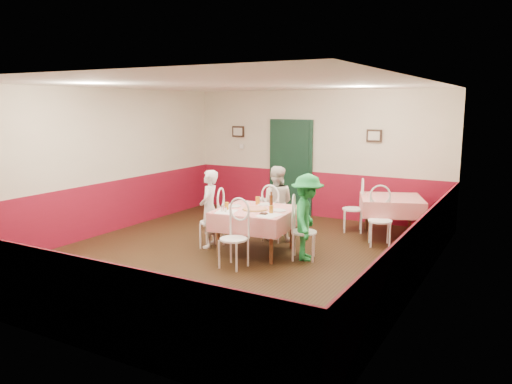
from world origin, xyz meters
The scene contains 39 objects.
floor centered at (0.00, 0.00, 0.00)m, with size 7.00×7.00×0.00m, color black.
ceiling centered at (0.00, 0.00, 2.80)m, with size 7.00×7.00×0.00m, color white.
back_wall centered at (0.00, 3.50, 1.40)m, with size 6.00×0.10×2.80m, color beige.
front_wall centered at (0.00, -3.50, 1.40)m, with size 6.00×0.10×2.80m, color beige.
left_wall centered at (-3.00, 0.00, 1.40)m, with size 0.10×7.00×2.80m, color beige.
right_wall centered at (3.00, 0.00, 1.40)m, with size 0.10×7.00×2.80m, color beige.
wainscot_back centered at (0.00, 3.48, 0.50)m, with size 6.00×0.03×1.00m, color maroon.
wainscot_front centered at (0.00, -3.48, 0.50)m, with size 6.00×0.03×1.00m, color maroon.
wainscot_left centered at (-2.98, 0.00, 0.50)m, with size 0.03×7.00×1.00m, color maroon.
wainscot_right centered at (2.98, 0.00, 0.50)m, with size 0.03×7.00×1.00m, color maroon.
door centered at (-0.60, 3.45, 1.05)m, with size 0.96×0.06×2.10m, color black.
picture_left centered at (-2.00, 3.45, 1.85)m, with size 0.32×0.03×0.26m, color black.
picture_right centered at (1.30, 3.45, 1.85)m, with size 0.32×0.03×0.26m, color black.
thermostat centered at (-1.90, 3.45, 1.50)m, with size 0.10×0.03×0.10m, color white.
main_table centered at (0.23, 0.35, 0.38)m, with size 1.22×1.22×0.77m, color red.
second_table centered at (1.94, 2.56, 0.38)m, with size 1.12×1.12×0.77m, color red.
chair_left centered at (-0.61, 0.27, 0.45)m, with size 0.42×0.42×0.90m, color white, non-canonical shape.
chair_right centered at (1.08, 0.43, 0.45)m, with size 0.42×0.42×0.90m, color white, non-canonical shape.
chair_far centered at (0.15, 1.20, 0.45)m, with size 0.42×0.42×0.90m, color white, non-canonical shape.
chair_near centered at (0.31, -0.50, 0.45)m, with size 0.42×0.42×0.90m, color white, non-canonical shape.
chair_second_a centered at (1.19, 2.56, 0.45)m, with size 0.42×0.42×0.90m, color white, non-canonical shape.
chair_second_b centered at (1.94, 1.81, 0.45)m, with size 0.42×0.42×0.90m, color white, non-canonical shape.
pizza centered at (0.25, 0.28, 0.77)m, with size 0.40×0.40×0.03m, color #B74723.
plate_left centered at (-0.20, 0.34, 0.77)m, with size 0.25×0.25×0.01m, color white.
plate_right centered at (0.63, 0.41, 0.77)m, with size 0.25×0.25×0.01m, color white.
plate_far centered at (0.19, 0.74, 0.77)m, with size 0.25×0.25×0.01m, color white.
glass_a centered at (-0.17, 0.06, 0.82)m, with size 0.07×0.07×0.13m, color #BF7219.
glass_b centered at (0.60, 0.19, 0.82)m, with size 0.07×0.07×0.12m, color #BF7219.
glass_c centered at (0.07, 0.71, 0.83)m, with size 0.07×0.07×0.14m, color #BF7219.
beer_bottle centered at (0.32, 0.74, 0.87)m, with size 0.06×0.06×0.22m, color #381C0A.
shaker_a centered at (-0.15, -0.10, 0.81)m, with size 0.04×0.04×0.09m, color silver.
shaker_b centered at (-0.07, -0.12, 0.81)m, with size 0.04×0.04×0.09m, color silver.
shaker_c centered at (-0.17, -0.05, 0.81)m, with size 0.04×0.04×0.09m, color #B23319.
menu_left centered at (-0.09, -0.07, 0.76)m, with size 0.30×0.40×0.00m, color white.
menu_right centered at (0.66, 0.04, 0.76)m, with size 0.30×0.40×0.00m, color white.
wallet centered at (0.54, 0.05, 0.77)m, with size 0.11×0.09×0.02m, color black.
diner_left centered at (-0.66, 0.27, 0.69)m, with size 0.50×0.33×1.37m, color gray.
diner_far centered at (0.15, 1.25, 0.69)m, with size 0.67×0.53×1.39m, color gray.
diner_right centered at (1.13, 0.43, 0.70)m, with size 0.91×0.52×1.40m, color gray.
Camera 1 is at (4.25, -6.79, 2.49)m, focal length 35.00 mm.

